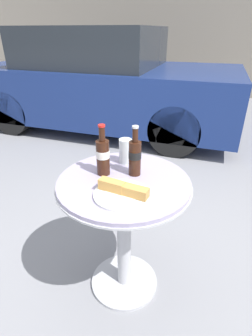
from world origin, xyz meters
name	(u,v)px	position (x,y,z in m)	size (l,w,h in m)	color
ground_plane	(124,282)	(0.00, 0.00, 0.00)	(30.00, 30.00, 0.00)	gray
bistro_table	(124,213)	(0.00, 0.00, 0.53)	(0.66, 0.66, 0.73)	#B7B7BC
cola_bottle_left	(135,156)	(0.03, 0.07, 0.83)	(0.06, 0.06, 0.25)	#33190F
cola_bottle_right	(103,155)	(-0.12, 0.03, 0.83)	(0.07, 0.07, 0.26)	#33190F
drinking_glass	(125,152)	(-0.05, 0.18, 0.79)	(0.07, 0.07, 0.14)	silver
lunch_plate_near	(122,192)	(0.04, -0.13, 0.74)	(0.25, 0.25, 0.06)	white
parked_car	(105,83)	(-1.26, 2.75, 0.66)	(3.80, 1.80, 1.41)	navy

